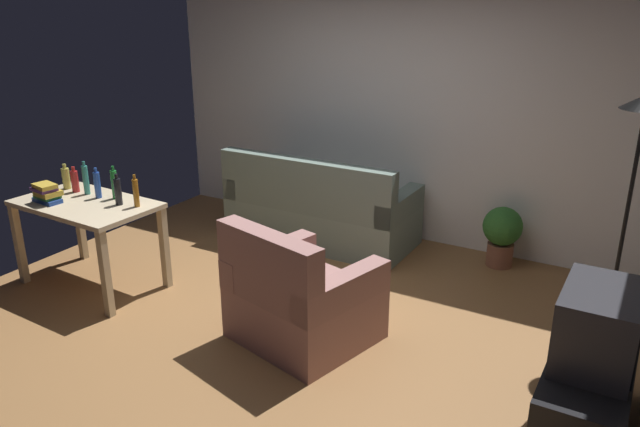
{
  "coord_description": "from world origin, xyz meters",
  "views": [
    {
      "loc": [
        2.4,
        -3.5,
        2.42
      ],
      "look_at": [
        0.1,
        0.5,
        0.75
      ],
      "focal_mm": 34.56,
      "sensor_mm": 36.0,
      "label": 1
    }
  ],
  "objects_px": {
    "torchiere_lamp": "(637,155)",
    "bottle_tall": "(86,180)",
    "tv": "(599,327)",
    "bottle_green": "(114,184)",
    "tv_stand": "(586,397)",
    "armchair": "(299,300)",
    "couch": "(319,212)",
    "bottle_blue": "(97,185)",
    "bottle_amber": "(136,193)",
    "potted_plant": "(502,232)",
    "bottle_dark": "(118,191)",
    "desk": "(87,214)",
    "bottle_squat": "(66,178)",
    "book_stack": "(47,193)",
    "bottle_red": "(75,181)"
  },
  "relations": [
    {
      "from": "bottle_red",
      "to": "bottle_dark",
      "type": "distance_m",
      "value": 0.6
    },
    {
      "from": "desk",
      "to": "bottle_blue",
      "type": "relative_size",
      "value": 4.66
    },
    {
      "from": "tv_stand",
      "to": "bottle_dark",
      "type": "distance_m",
      "value": 3.74
    },
    {
      "from": "torchiere_lamp",
      "to": "armchair",
      "type": "bearing_deg",
      "value": -151.24
    },
    {
      "from": "torchiere_lamp",
      "to": "bottle_tall",
      "type": "distance_m",
      "value": 4.29
    },
    {
      "from": "torchiere_lamp",
      "to": "bottle_red",
      "type": "relative_size",
      "value": 7.97
    },
    {
      "from": "bottle_blue",
      "to": "book_stack",
      "type": "height_order",
      "value": "bottle_blue"
    },
    {
      "from": "bottle_squat",
      "to": "couch",
      "type": "bearing_deg",
      "value": 45.6
    },
    {
      "from": "bottle_tall",
      "to": "potted_plant",
      "type": "bearing_deg",
      "value": 32.69
    },
    {
      "from": "armchair",
      "to": "bottle_tall",
      "type": "relative_size",
      "value": 3.69
    },
    {
      "from": "tv_stand",
      "to": "armchair",
      "type": "relative_size",
      "value": 1.02
    },
    {
      "from": "tv_stand",
      "to": "potted_plant",
      "type": "height_order",
      "value": "potted_plant"
    },
    {
      "from": "couch",
      "to": "desk",
      "type": "relative_size",
      "value": 1.52
    },
    {
      "from": "armchair",
      "to": "bottle_squat",
      "type": "distance_m",
      "value": 2.53
    },
    {
      "from": "tv",
      "to": "bottle_dark",
      "type": "distance_m",
      "value": 3.69
    },
    {
      "from": "couch",
      "to": "armchair",
      "type": "xyz_separation_m",
      "value": [
        0.83,
        -1.73,
        0.01
      ]
    },
    {
      "from": "bottle_green",
      "to": "bottle_blue",
      "type": "bearing_deg",
      "value": -156.45
    },
    {
      "from": "armchair",
      "to": "bottle_tall",
      "type": "distance_m",
      "value": 2.26
    },
    {
      "from": "bottle_tall",
      "to": "bottle_blue",
      "type": "distance_m",
      "value": 0.17
    },
    {
      "from": "bottle_blue",
      "to": "bottle_dark",
      "type": "bearing_deg",
      "value": -8.24
    },
    {
      "from": "bottle_blue",
      "to": "bottle_dark",
      "type": "distance_m",
      "value": 0.29
    },
    {
      "from": "desk",
      "to": "bottle_squat",
      "type": "bearing_deg",
      "value": 160.59
    },
    {
      "from": "couch",
      "to": "bottle_squat",
      "type": "relative_size",
      "value": 8.28
    },
    {
      "from": "tv_stand",
      "to": "armchair",
      "type": "height_order",
      "value": "armchair"
    },
    {
      "from": "bottle_red",
      "to": "book_stack",
      "type": "bearing_deg",
      "value": -83.84
    },
    {
      "from": "bottle_dark",
      "to": "book_stack",
      "type": "distance_m",
      "value": 0.62
    },
    {
      "from": "bottle_tall",
      "to": "book_stack",
      "type": "xyz_separation_m",
      "value": [
        -0.11,
        -0.32,
        -0.05
      ]
    },
    {
      "from": "bottle_amber",
      "to": "potted_plant",
      "type": "bearing_deg",
      "value": 39.03
    },
    {
      "from": "tv_stand",
      "to": "bottle_tall",
      "type": "distance_m",
      "value": 4.19
    },
    {
      "from": "bottle_tall",
      "to": "book_stack",
      "type": "distance_m",
      "value": 0.34
    },
    {
      "from": "bottle_squat",
      "to": "bottle_green",
      "type": "relative_size",
      "value": 0.8
    },
    {
      "from": "bottle_red",
      "to": "bottle_blue",
      "type": "height_order",
      "value": "bottle_blue"
    },
    {
      "from": "armchair",
      "to": "book_stack",
      "type": "distance_m",
      "value": 2.36
    },
    {
      "from": "tv",
      "to": "book_stack",
      "type": "height_order",
      "value": "book_stack"
    },
    {
      "from": "potted_plant",
      "to": "bottle_red",
      "type": "bearing_deg",
      "value": -148.38
    },
    {
      "from": "bottle_squat",
      "to": "bottle_amber",
      "type": "height_order",
      "value": "bottle_amber"
    },
    {
      "from": "bottle_tall",
      "to": "desk",
      "type": "bearing_deg",
      "value": -45.56
    },
    {
      "from": "bottle_green",
      "to": "torchiere_lamp",
      "type": "bearing_deg",
      "value": 14.47
    },
    {
      "from": "bottle_blue",
      "to": "bottle_green",
      "type": "xyz_separation_m",
      "value": [
        0.14,
        0.06,
        0.01
      ]
    },
    {
      "from": "tv",
      "to": "bottle_green",
      "type": "relative_size",
      "value": 2.11
    },
    {
      "from": "tv_stand",
      "to": "tv",
      "type": "bearing_deg",
      "value": -90.0
    },
    {
      "from": "tv_stand",
      "to": "tv",
      "type": "height_order",
      "value": "tv"
    },
    {
      "from": "bottle_amber",
      "to": "book_stack",
      "type": "relative_size",
      "value": 1.03
    },
    {
      "from": "bottle_squat",
      "to": "tv",
      "type": "bearing_deg",
      "value": -1.5
    },
    {
      "from": "potted_plant",
      "to": "book_stack",
      "type": "bearing_deg",
      "value": -144.23
    },
    {
      "from": "couch",
      "to": "bottle_blue",
      "type": "height_order",
      "value": "bottle_blue"
    },
    {
      "from": "tv_stand",
      "to": "bottle_squat",
      "type": "height_order",
      "value": "bottle_squat"
    },
    {
      "from": "couch",
      "to": "bottle_red",
      "type": "relative_size",
      "value": 8.25
    },
    {
      "from": "bottle_tall",
      "to": "bottle_amber",
      "type": "height_order",
      "value": "bottle_tall"
    },
    {
      "from": "bottle_dark",
      "to": "bottle_amber",
      "type": "distance_m",
      "value": 0.17
    }
  ]
}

